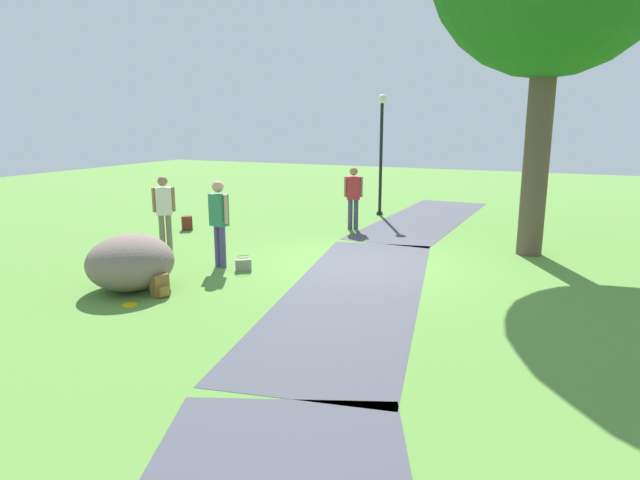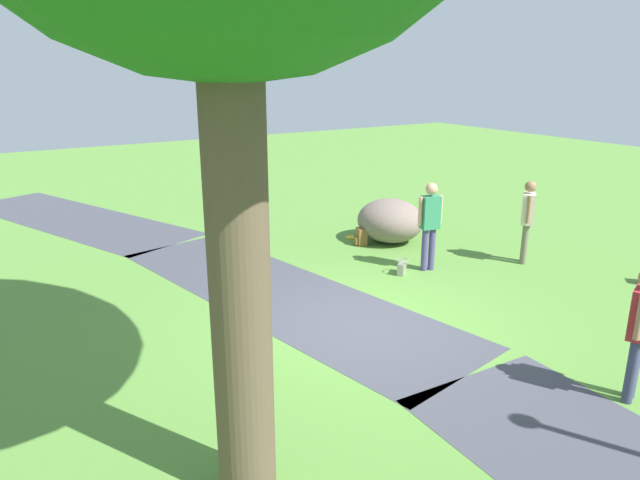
% 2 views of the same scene
% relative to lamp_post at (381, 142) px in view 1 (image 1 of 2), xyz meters
% --- Properties ---
extents(ground_plane, '(48.00, 48.00, 0.00)m').
position_rel_lamp_post_xyz_m(ground_plane, '(6.09, 1.64, -2.33)').
color(ground_plane, '#558837').
extents(footpath_segment_near, '(8.07, 2.61, 0.01)m').
position_rel_lamp_post_xyz_m(footpath_segment_near, '(0.08, 1.54, -2.33)').
color(footpath_segment_near, '#41424C').
rests_on(footpath_segment_near, ground).
extents(footpath_segment_mid, '(8.30, 3.79, 0.01)m').
position_rel_lamp_post_xyz_m(footpath_segment_mid, '(8.01, 2.14, -2.33)').
color(footpath_segment_mid, '#41424C').
rests_on(footpath_segment_mid, ground).
extents(lamp_post, '(0.28, 0.28, 3.80)m').
position_rel_lamp_post_xyz_m(lamp_post, '(0.00, 0.00, 0.00)').
color(lamp_post, black).
rests_on(lamp_post, ground).
extents(lawn_boulder, '(1.63, 1.55, 1.01)m').
position_rel_lamp_post_xyz_m(lawn_boulder, '(9.52, -1.61, -1.82)').
color(lawn_boulder, '#7A675F').
rests_on(lawn_boulder, ground).
extents(woman_with_handbag, '(0.32, 0.51, 1.81)m').
position_rel_lamp_post_xyz_m(woman_with_handbag, '(7.55, -1.02, -1.27)').
color(woman_with_handbag, '#483E76').
rests_on(woman_with_handbag, ground).
extents(man_near_boulder, '(0.42, 0.43, 1.76)m').
position_rel_lamp_post_xyz_m(man_near_boulder, '(6.82, -3.05, -1.31)').
color(man_near_boulder, '#6E6A52').
rests_on(man_near_boulder, ground).
extents(passerby_on_path, '(0.35, 0.49, 1.75)m').
position_rel_lamp_post_xyz_m(passerby_on_path, '(2.61, 0.06, -1.31)').
color(passerby_on_path, '#3C405E').
rests_on(passerby_on_path, ground).
extents(handbag_on_grass, '(0.38, 0.38, 0.31)m').
position_rel_lamp_post_xyz_m(handbag_on_grass, '(7.63, -0.42, -2.19)').
color(handbag_on_grass, gray).
rests_on(handbag_on_grass, ground).
extents(backpack_by_boulder, '(0.33, 0.32, 0.40)m').
position_rel_lamp_post_xyz_m(backpack_by_boulder, '(9.64, -0.86, -2.14)').
color(backpack_by_boulder, brown).
rests_on(backpack_by_boulder, ground).
extents(spare_backpack_on_lawn, '(0.35, 0.35, 0.40)m').
position_rel_lamp_post_xyz_m(spare_backpack_on_lawn, '(4.63, -4.14, -2.14)').
color(spare_backpack_on_lawn, maroon).
rests_on(spare_backpack_on_lawn, ground).
extents(frisbee_on_grass, '(0.25, 0.25, 0.02)m').
position_rel_lamp_post_xyz_m(frisbee_on_grass, '(10.24, -1.00, -2.32)').
color(frisbee_on_grass, '#E5B20B').
rests_on(frisbee_on_grass, ground).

